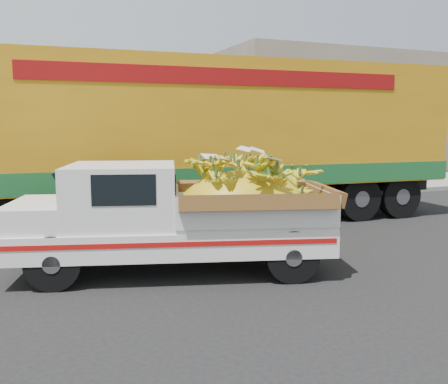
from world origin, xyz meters
name	(u,v)px	position (x,y,z in m)	size (l,w,h in m)	color
ground	(183,264)	(0.00, 0.00, 0.00)	(100.00, 100.00, 0.00)	black
curb	(119,208)	(0.00, 5.74, 0.07)	(60.00, 0.25, 0.15)	gray
sidewalk	(107,198)	(0.00, 7.84, 0.07)	(60.00, 4.00, 0.14)	gray
building_right	(347,113)	(14.00, 14.74, 3.00)	(14.00, 6.00, 6.00)	gray
pickup_truck	(196,214)	(0.09, -0.43, 0.93)	(5.23, 3.10, 1.73)	black
semi_trailer	(211,134)	(1.78, 3.29, 2.12)	(12.04, 3.16, 3.80)	black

